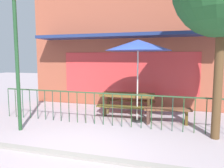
{
  "coord_description": "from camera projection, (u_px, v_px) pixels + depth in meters",
  "views": [
    {
      "loc": [
        1.96,
        -4.38,
        2.0
      ],
      "look_at": [
        0.01,
        2.14,
        1.18
      ],
      "focal_mm": 35.93,
      "sensor_mm": 36.0,
      "label": 1
    }
  ],
  "objects": [
    {
      "name": "ground",
      "position": [
        84.0,
        148.0,
        4.97
      ],
      "size": [
        40.0,
        40.0,
        0.0
      ],
      "primitive_type": "plane",
      "color": "#AE9EA6"
    },
    {
      "name": "picnic_table_left",
      "position": [
        127.0,
        99.0,
        7.57
      ],
      "size": [
        1.87,
        1.45,
        0.79
      ],
      "color": "brown",
      "rests_on": "ground"
    },
    {
      "name": "pub_storefront",
      "position": [
        129.0,
        40.0,
        9.02
      ],
      "size": [
        8.4,
        1.49,
        5.45
      ],
      "color": "maroon",
      "rests_on": "ground"
    },
    {
      "name": "patio_fence_front",
      "position": [
        108.0,
        103.0,
        6.55
      ],
      "size": [
        7.08,
        0.04,
        0.97
      ],
      "color": "#2C4B2C",
      "rests_on": "ground"
    },
    {
      "name": "patio_umbrella",
      "position": [
        138.0,
        46.0,
        6.76
      ],
      "size": [
        2.01,
        2.01,
        2.53
      ],
      "color": "black",
      "rests_on": "ground"
    },
    {
      "name": "street_lamp",
      "position": [
        16.0,
        40.0,
        5.9
      ],
      "size": [
        0.28,
        0.28,
        3.74
      ],
      "color": "#204726",
      "rests_on": "ground"
    },
    {
      "name": "curb_edge",
      "position": [
        74.0,
        157.0,
        4.51
      ],
      "size": [
        11.76,
        0.2,
        0.11
      ],
      "primitive_type": "cube",
      "color": "gray",
      "rests_on": "ground"
    },
    {
      "name": "patio_bench",
      "position": [
        167.0,
        112.0,
        6.72
      ],
      "size": [
        1.44,
        0.59,
        0.48
      ],
      "color": "brown",
      "rests_on": "ground"
    }
  ]
}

